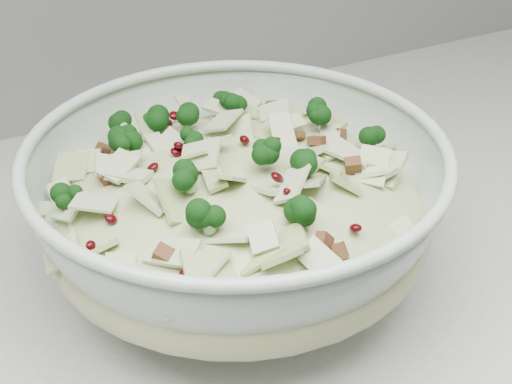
% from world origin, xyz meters
% --- Properties ---
extents(mixing_bowl, '(0.43, 0.43, 0.14)m').
position_xyz_m(mixing_bowl, '(-0.27, 1.61, 0.97)').
color(mixing_bowl, '#B4C6B8').
rests_on(mixing_bowl, counter).
extents(salad, '(0.33, 0.33, 0.14)m').
position_xyz_m(salad, '(-0.27, 1.61, 0.99)').
color(salad, '#C2D28F').
rests_on(salad, mixing_bowl).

